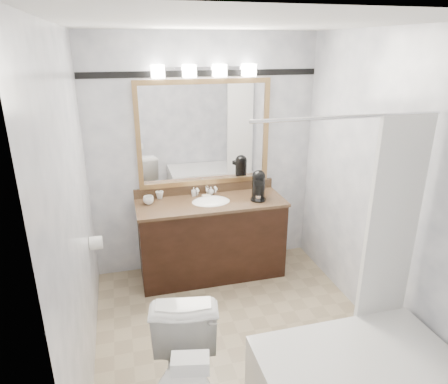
{
  "coord_description": "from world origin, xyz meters",
  "views": [
    {
      "loc": [
        -0.85,
        -2.71,
        2.37
      ],
      "look_at": [
        -0.04,
        0.35,
        1.19
      ],
      "focal_mm": 32.0,
      "sensor_mm": 36.0,
      "label": 1
    }
  ],
  "objects": [
    {
      "name": "room",
      "position": [
        0.0,
        0.0,
        1.25
      ],
      "size": [
        2.42,
        2.62,
        2.52
      ],
      "color": "tan",
      "rests_on": "ground"
    },
    {
      "name": "vanity",
      "position": [
        0.0,
        1.02,
        0.44
      ],
      "size": [
        1.53,
        0.58,
        0.97
      ],
      "color": "black",
      "rests_on": "ground"
    },
    {
      "name": "mirror",
      "position": [
        0.0,
        1.28,
        1.5
      ],
      "size": [
        1.4,
        0.04,
        1.1
      ],
      "color": "#AE844E",
      "rests_on": "room"
    },
    {
      "name": "vanity_light_bar",
      "position": [
        0.0,
        1.23,
        2.13
      ],
      "size": [
        1.02,
        0.14,
        0.12
      ],
      "color": "silver",
      "rests_on": "room"
    },
    {
      "name": "accent_stripe",
      "position": [
        0.0,
        1.29,
        2.1
      ],
      "size": [
        2.4,
        0.01,
        0.06
      ],
      "primitive_type": "cube",
      "color": "black",
      "rests_on": "room"
    },
    {
      "name": "bathtub",
      "position": [
        0.55,
        -0.9,
        0.28
      ],
      "size": [
        1.3,
        0.75,
        1.96
      ],
      "color": "white",
      "rests_on": "ground"
    },
    {
      "name": "tp_roll",
      "position": [
        -1.14,
        0.66,
        0.7
      ],
      "size": [
        0.11,
        0.12,
        0.12
      ],
      "primitive_type": "cylinder",
      "rotation": [
        0.0,
        1.57,
        0.0
      ],
      "color": "white",
      "rests_on": "room"
    },
    {
      "name": "tissue_box",
      "position": [
        -0.6,
        -1.12,
        0.84
      ],
      "size": [
        0.21,
        0.14,
        0.08
      ],
      "primitive_type": "cube",
      "rotation": [
        0.0,
        0.0,
        -0.2
      ],
      "color": "white",
      "rests_on": "toilet"
    },
    {
      "name": "coffee_maker",
      "position": [
        0.5,
        0.97,
        1.01
      ],
      "size": [
        0.17,
        0.2,
        0.31
      ],
      "rotation": [
        0.0,
        0.0,
        -0.34
      ],
      "color": "black",
      "rests_on": "vanity"
    },
    {
      "name": "cup_left",
      "position": [
        -0.63,
        1.11,
        0.89
      ],
      "size": [
        0.11,
        0.11,
        0.08
      ],
      "primitive_type": "imported",
      "rotation": [
        0.0,
        0.0,
        0.06
      ],
      "color": "white",
      "rests_on": "vanity"
    },
    {
      "name": "cup_right",
      "position": [
        -0.5,
        1.23,
        0.89
      ],
      "size": [
        0.11,
        0.11,
        0.08
      ],
      "primitive_type": "imported",
      "rotation": [
        0.0,
        0.0,
        0.39
      ],
      "color": "white",
      "rests_on": "vanity"
    },
    {
      "name": "soap_bottle_a",
      "position": [
        -0.14,
        1.22,
        0.9
      ],
      "size": [
        0.04,
        0.04,
        0.09
      ],
      "primitive_type": "imported",
      "rotation": [
        0.0,
        0.0,
        -0.04
      ],
      "color": "white",
      "rests_on": "vanity"
    },
    {
      "name": "soap_bottle_b",
      "position": [
        0.05,
        1.22,
        0.89
      ],
      "size": [
        0.07,
        0.07,
        0.08
      ],
      "primitive_type": "imported",
      "rotation": [
        0.0,
        0.0,
        0.05
      ],
      "color": "white",
      "rests_on": "vanity"
    },
    {
      "name": "soap_bar",
      "position": [
        -0.02,
        1.13,
        0.86
      ],
      "size": [
        0.09,
        0.06,
        0.03
      ],
      "primitive_type": "cube",
      "rotation": [
        0.0,
        0.0,
        0.03
      ],
      "color": "beige",
      "rests_on": "vanity"
    }
  ]
}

